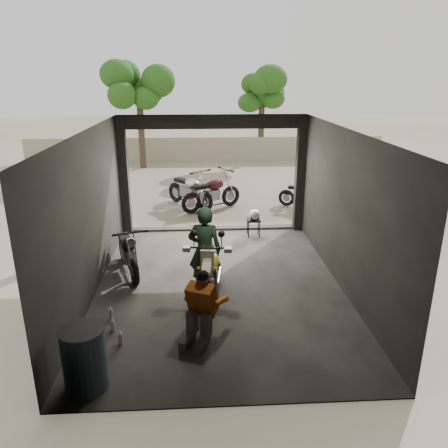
{
  "coord_description": "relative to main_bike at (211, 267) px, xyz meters",
  "views": [
    {
      "loc": [
        -0.38,
        -8.17,
        4.18
      ],
      "look_at": [
        0.14,
        0.6,
        1.16
      ],
      "focal_mm": 35.0,
      "sensor_mm": 36.0,
      "label": 1
    }
  ],
  "objects": [
    {
      "name": "mechanic",
      "position": [
        -0.24,
        -1.48,
        -0.08
      ],
      "size": [
        0.88,
        0.98,
        1.16
      ],
      "primitive_type": null,
      "rotation": [
        0.0,
        0.0,
        -0.44
      ],
      "color": "#B15617",
      "rests_on": "ground"
    },
    {
      "name": "outside_bike_b",
      "position": [
        0.2,
        5.94,
        -0.02
      ],
      "size": [
        2.04,
        1.65,
        1.29
      ],
      "primitive_type": null,
      "rotation": [
        0.0,
        0.0,
        2.11
      ],
      "color": "#3D0E14",
      "rests_on": "ground"
    },
    {
      "name": "main_bike",
      "position": [
        0.0,
        0.0,
        0.0
      ],
      "size": [
        1.05,
        2.07,
        1.33
      ],
      "primitive_type": null,
      "rotation": [
        0.0,
        0.0,
        -0.12
      ],
      "color": "beige",
      "rests_on": "ground"
    },
    {
      "name": "stool",
      "position": [
        1.26,
        3.38,
        -0.25
      ],
      "size": [
        0.35,
        0.35,
        0.49
      ],
      "rotation": [
        0.0,
        0.0,
        0.23
      ],
      "color": "black",
      "rests_on": "ground"
    },
    {
      "name": "oil_drum",
      "position": [
        -1.82,
        -2.53,
        -0.2
      ],
      "size": [
        0.76,
        0.76,
        0.93
      ],
      "primitive_type": "cylinder",
      "rotation": [
        0.0,
        0.0,
        -0.32
      ],
      "color": "#3C5064",
      "rests_on": "ground"
    },
    {
      "name": "helmet",
      "position": [
        1.27,
        3.33,
        -0.03
      ],
      "size": [
        0.34,
        0.35,
        0.29
      ],
      "primitive_type": "ellipsoid",
      "rotation": [
        0.0,
        0.0,
        -0.13
      ],
      "color": "silver",
      "rests_on": "stool"
    },
    {
      "name": "tree_right",
      "position": [
        2.98,
        14.47,
        2.89
      ],
      "size": [
        2.2,
        2.2,
        5.0
      ],
      "color": "#382B1E",
      "rests_on": "ground"
    },
    {
      "name": "tree_left",
      "position": [
        -2.82,
        12.97,
        3.32
      ],
      "size": [
        2.2,
        2.2,
        5.6
      ],
      "color": "#382B1E",
      "rests_on": "ground"
    },
    {
      "name": "boundary_wall",
      "position": [
        0.18,
        14.47,
        -0.06
      ],
      "size": [
        18.0,
        0.3,
        1.2
      ],
      "primitive_type": "cube",
      "color": "gray",
      "rests_on": "ground"
    },
    {
      "name": "sign_post",
      "position": [
        3.43,
        3.12,
        0.86
      ],
      "size": [
        0.76,
        0.08,
        2.27
      ],
      "rotation": [
        0.0,
        0.0,
        0.22
      ],
      "color": "black",
      "rests_on": "ground"
    },
    {
      "name": "rider",
      "position": [
        -0.11,
        0.26,
        0.24
      ],
      "size": [
        0.71,
        0.52,
        1.8
      ],
      "primitive_type": "imported",
      "rotation": [
        0.0,
        0.0,
        3.01
      ],
      "color": "black",
      "rests_on": "ground"
    },
    {
      "name": "garage",
      "position": [
        0.18,
        1.02,
        0.61
      ],
      "size": [
        7.0,
        7.13,
        3.2
      ],
      "color": "#2D2B28",
      "rests_on": "ground"
    },
    {
      "name": "left_bike",
      "position": [
        -1.78,
        1.26,
        -0.1
      ],
      "size": [
        1.18,
        1.79,
        1.12
      ],
      "primitive_type": null,
      "rotation": [
        0.0,
        0.0,
        0.33
      ],
      "color": "black",
      "rests_on": "ground"
    },
    {
      "name": "outside_bike_a",
      "position": [
        -0.51,
        6.35,
        -0.02
      ],
      "size": [
        1.84,
        1.96,
        1.29
      ],
      "primitive_type": null,
      "rotation": [
        0.0,
        0.0,
        0.71
      ],
      "color": "black",
      "rests_on": "ground"
    },
    {
      "name": "outside_bike_c",
      "position": [
        3.25,
        5.91,
        -0.14
      ],
      "size": [
        1.67,
        1.32,
        1.05
      ],
      "primitive_type": null,
      "rotation": [
        0.0,
        0.0,
        1.05
      ],
      "color": "black",
      "rests_on": "ground"
    },
    {
      "name": "ground",
      "position": [
        0.18,
        0.47,
        -0.66
      ],
      "size": [
        80.0,
        80.0,
        0.0
      ],
      "primitive_type": "plane",
      "color": "#7A6D56",
      "rests_on": "ground"
    }
  ]
}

